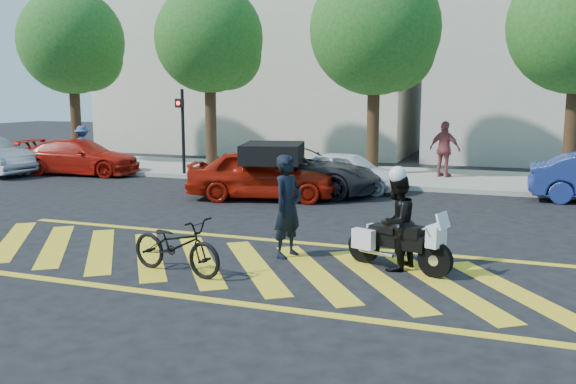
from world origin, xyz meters
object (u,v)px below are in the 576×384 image
(parked_left, at_px, (80,157))
(parked_mid_left, at_px, (297,170))
(officer_moto, at_px, (396,222))
(parked_mid_right, at_px, (348,171))
(officer_bike, at_px, (288,206))
(police_motorcycle, at_px, (397,242))
(bicycle, at_px, (176,245))
(red_convertible, at_px, (263,174))

(parked_left, height_order, parked_mid_left, parked_mid_left)
(officer_moto, distance_m, parked_mid_right, 8.74)
(officer_bike, xyz_separation_m, parked_mid_left, (-2.24, 6.98, -0.25))
(police_motorcycle, bearing_deg, bicycle, -135.34)
(parked_mid_right, bearing_deg, police_motorcycle, -152.29)
(parked_mid_left, bearing_deg, officer_moto, -149.75)
(red_convertible, height_order, parked_mid_right, red_convertible)
(red_convertible, distance_m, parked_left, 8.98)
(officer_moto, xyz_separation_m, red_convertible, (-4.92, 5.85, -0.10))
(police_motorcycle, height_order, officer_moto, officer_moto)
(parked_mid_left, bearing_deg, red_convertible, 153.72)
(red_convertible, relative_size, parked_mid_left, 0.84)
(red_convertible, relative_size, parked_mid_right, 1.18)
(officer_bike, xyz_separation_m, police_motorcycle, (2.08, -0.15, -0.48))
(officer_moto, bearing_deg, parked_mid_right, -139.14)
(bicycle, bearing_deg, officer_moto, -54.68)
(police_motorcycle, height_order, parked_mid_right, parked_mid_right)
(parked_mid_left, bearing_deg, parked_mid_right, -51.68)
(police_motorcycle, relative_size, red_convertible, 0.45)
(officer_bike, height_order, red_convertible, officer_bike)
(police_motorcycle, height_order, parked_mid_left, parked_mid_left)
(bicycle, bearing_deg, parked_mid_left, 17.13)
(officer_bike, bearing_deg, parked_mid_left, 35.10)
(officer_bike, bearing_deg, parked_mid_right, 23.82)
(red_convertible, xyz_separation_m, parked_left, (-8.57, 2.69, -0.07))
(officer_moto, distance_m, red_convertible, 7.64)
(bicycle, distance_m, officer_moto, 3.80)
(officer_bike, bearing_deg, officer_moto, -77.31)
(police_motorcycle, height_order, red_convertible, red_convertible)
(bicycle, distance_m, parked_left, 14.20)
(officer_moto, distance_m, parked_left, 15.97)
(police_motorcycle, relative_size, parked_mid_left, 0.38)
(police_motorcycle, bearing_deg, red_convertible, 151.11)
(parked_mid_left, distance_m, parked_mid_right, 1.70)
(red_convertible, bearing_deg, parked_mid_right, -52.82)
(officer_moto, xyz_separation_m, parked_mid_left, (-4.30, 7.14, -0.13))
(parked_mid_right, bearing_deg, officer_moto, -152.41)
(officer_moto, bearing_deg, parked_mid_left, -128.02)
(bicycle, relative_size, parked_mid_right, 0.52)
(officer_moto, height_order, parked_mid_right, officer_moto)
(police_motorcycle, bearing_deg, officer_moto, -122.55)
(parked_mid_right, bearing_deg, parked_mid_left, 136.78)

